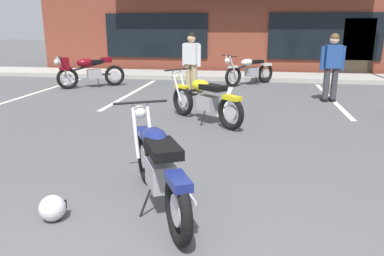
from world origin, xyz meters
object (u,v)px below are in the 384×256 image
at_px(motorcycle_silver_naked, 87,70).
at_px(motorcycle_blue_standard, 249,70).
at_px(person_in_shorts_foreground, 191,60).
at_px(motorcycle_red_sportbike, 204,99).
at_px(person_in_black_shirt, 332,64).
at_px(helmet_on_pavement, 52,208).
at_px(motorcycle_foreground_classic, 158,165).

xyz_separation_m(motorcycle_silver_naked, motorcycle_blue_standard, (4.87, 1.36, -0.07)).
xyz_separation_m(motorcycle_blue_standard, person_in_shorts_foreground, (-1.54, -2.06, 0.49)).
bearing_deg(person_in_shorts_foreground, motorcycle_silver_naked, 168.11).
relative_size(motorcycle_red_sportbike, person_in_black_shirt, 1.02).
distance_m(motorcycle_silver_naked, helmet_on_pavement, 8.34).
distance_m(motorcycle_blue_standard, person_in_shorts_foreground, 2.62).
distance_m(motorcycle_blue_standard, person_in_black_shirt, 3.22).
distance_m(motorcycle_red_sportbike, person_in_shorts_foreground, 3.05).
bearing_deg(motorcycle_silver_naked, motorcycle_blue_standard, 15.61).
height_order(motorcycle_silver_naked, helmet_on_pavement, motorcycle_silver_naked).
bearing_deg(motorcycle_blue_standard, motorcycle_red_sportbike, -99.09).
relative_size(motorcycle_foreground_classic, person_in_shorts_foreground, 1.15).
relative_size(motorcycle_foreground_classic, person_in_black_shirt, 1.15).
bearing_deg(motorcycle_red_sportbike, person_in_shorts_foreground, 104.24).
distance_m(motorcycle_silver_naked, motorcycle_blue_standard, 5.06).
xyz_separation_m(motorcycle_red_sportbike, motorcycle_blue_standard, (0.80, 4.98, 0.00)).
xyz_separation_m(person_in_black_shirt, helmet_on_pavement, (-3.79, -6.63, -0.82)).
relative_size(motorcycle_foreground_classic, helmet_on_pavement, 7.42).
bearing_deg(person_in_shorts_foreground, motorcycle_red_sportbike, -75.76).
distance_m(motorcycle_red_sportbike, person_in_black_shirt, 3.82).
xyz_separation_m(motorcycle_foreground_classic, person_in_shorts_foreground, (-0.73, 6.56, 0.49)).
distance_m(person_in_black_shirt, helmet_on_pavement, 7.68).
relative_size(motorcycle_red_sportbike, helmet_on_pavement, 6.56).
bearing_deg(person_in_black_shirt, motorcycle_foreground_classic, -114.66).
height_order(motorcycle_blue_standard, person_in_shorts_foreground, person_in_shorts_foreground).
bearing_deg(motorcycle_red_sportbike, motorcycle_blue_standard, 80.91).
distance_m(motorcycle_red_sportbike, helmet_on_pavement, 4.23).
height_order(motorcycle_red_sportbike, motorcycle_silver_naked, same).
height_order(motorcycle_foreground_classic, motorcycle_red_sportbike, same).
xyz_separation_m(person_in_shorts_foreground, helmet_on_pavement, (-0.23, -7.02, -0.82)).
bearing_deg(motorcycle_silver_naked, person_in_shorts_foreground, -11.89).
relative_size(motorcycle_blue_standard, person_in_black_shirt, 0.99).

